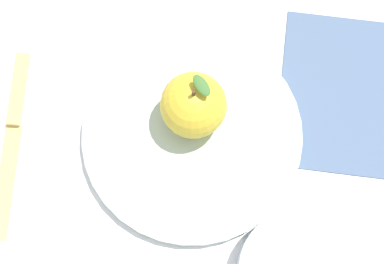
{
  "coord_description": "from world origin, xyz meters",
  "views": [
    {
      "loc": [
        -0.07,
        -0.16,
        0.62
      ],
      "look_at": [
        0.03,
        -0.04,
        0.02
      ],
      "focal_mm": 54.83,
      "sensor_mm": 36.0,
      "label": 1
    }
  ],
  "objects_px": {
    "dinner_plate": "(192,135)",
    "knife": "(13,126)",
    "apple": "(193,105)",
    "linen_napkin": "(339,92)"
  },
  "relations": [
    {
      "from": "dinner_plate",
      "to": "apple",
      "type": "height_order",
      "value": "apple"
    },
    {
      "from": "dinner_plate",
      "to": "knife",
      "type": "relative_size",
      "value": 1.47
    },
    {
      "from": "apple",
      "to": "linen_napkin",
      "type": "height_order",
      "value": "apple"
    },
    {
      "from": "dinner_plate",
      "to": "linen_napkin",
      "type": "height_order",
      "value": "dinner_plate"
    },
    {
      "from": "dinner_plate",
      "to": "knife",
      "type": "distance_m",
      "value": 0.2
    },
    {
      "from": "dinner_plate",
      "to": "linen_napkin",
      "type": "distance_m",
      "value": 0.17
    },
    {
      "from": "apple",
      "to": "knife",
      "type": "xyz_separation_m",
      "value": [
        -0.16,
        0.12,
        -0.05
      ]
    },
    {
      "from": "apple",
      "to": "linen_napkin",
      "type": "xyz_separation_m",
      "value": [
        0.14,
        -0.08,
        -0.05
      ]
    },
    {
      "from": "knife",
      "to": "linen_napkin",
      "type": "relative_size",
      "value": 0.88
    },
    {
      "from": "dinner_plate",
      "to": "linen_napkin",
      "type": "bearing_deg",
      "value": -22.79
    }
  ]
}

